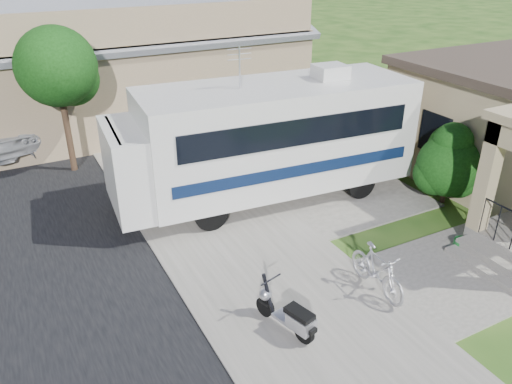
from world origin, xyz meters
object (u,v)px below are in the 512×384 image
motorhome (266,137)px  garden_hose (463,245)px  shrub (449,162)px  bicycle (377,273)px  scooter (288,315)px

motorhome → garden_hose: motorhome is taller
shrub → bicycle: 5.15m
scooter → garden_hose: bearing=-10.0°
shrub → garden_hose: size_ratio=5.22×
motorhome → shrub: motorhome is taller
scooter → shrub: bearing=5.4°
shrub → scooter: 7.29m
shrub → garden_hose: (-1.49, -2.08, -1.11)m
bicycle → garden_hose: (3.01, 0.33, -0.41)m
motorhome → shrub: (4.38, -2.62, -0.64)m
shrub → garden_hose: shrub is taller
motorhome → garden_hose: (2.89, -4.70, -1.75)m
scooter → garden_hose: scooter is taller
bicycle → garden_hose: size_ratio=3.74×
scooter → bicycle: (2.27, 0.19, 0.07)m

